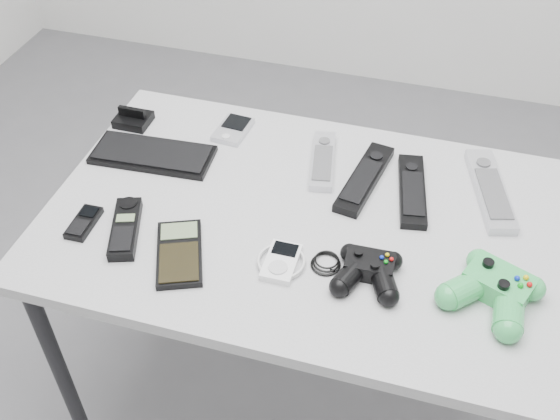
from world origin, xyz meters
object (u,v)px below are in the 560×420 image
(pda, at_px, (233,129))
(mobile_phone, at_px, (84,222))
(calculator, at_px, (179,253))
(controller_black, at_px, (368,269))
(remote_black_b, at_px, (412,190))
(controller_green, at_px, (495,288))
(remote_silver_a, at_px, (323,160))
(remote_silver_b, at_px, (490,189))
(cordless_handset, at_px, (125,228))
(desk, at_px, (304,237))
(pda_keyboard, at_px, (153,154))
(remote_black_a, at_px, (365,178))
(mp3_player, at_px, (281,261))

(pda, relative_size, mobile_phone, 1.13)
(calculator, distance_m, controller_black, 0.35)
(remote_black_b, bearing_deg, controller_green, -63.58)
(remote_silver_a, distance_m, remote_silver_b, 0.36)
(remote_silver_b, relative_size, calculator, 1.51)
(remote_silver_b, distance_m, cordless_handset, 0.75)
(desk, relative_size, calculator, 6.27)
(pda_keyboard, height_order, remote_black_b, remote_black_b)
(remote_black_a, relative_size, remote_silver_b, 0.93)
(cordless_handset, xyz_separation_m, mp3_player, (0.31, 0.00, -0.00))
(mp3_player, bearing_deg, cordless_handset, -179.65)
(desk, xyz_separation_m, mp3_player, (-0.01, -0.14, 0.07))
(pda, distance_m, controller_green, 0.69)
(mp3_player, bearing_deg, calculator, -170.53)
(pda, xyz_separation_m, cordless_handset, (-0.09, -0.37, 0.00))
(pda_keyboard, xyz_separation_m, remote_black_b, (0.57, 0.04, 0.00))
(remote_black_b, bearing_deg, pda, 157.15)
(controller_black, bearing_deg, pda_keyboard, 155.90)
(remote_silver_b, bearing_deg, cordless_handset, -170.31)
(remote_silver_a, xyz_separation_m, controller_black, (0.16, -0.30, 0.01))
(remote_silver_a, distance_m, calculator, 0.39)
(cordless_handset, bearing_deg, pda_keyboard, 82.41)
(desk, height_order, pda, pda)
(remote_black_b, bearing_deg, pda_keyboard, 174.11)
(remote_black_b, distance_m, remote_silver_b, 0.16)
(cordless_handset, bearing_deg, remote_silver_b, 5.88)
(remote_black_b, bearing_deg, cordless_handset, -162.24)
(cordless_handset, bearing_deg, calculator, -32.17)
(mobile_phone, relative_size, controller_black, 0.43)
(remote_silver_b, height_order, controller_black, controller_black)
(mobile_phone, bearing_deg, controller_green, 1.30)
(calculator, height_order, controller_black, controller_black)
(pda, bearing_deg, pda_keyboard, -130.77)
(pda, distance_m, mp3_player, 0.43)
(remote_silver_b, height_order, controller_green, controller_green)
(pda_keyboard, bearing_deg, mobile_phone, -103.27)
(desk, bearing_deg, controller_green, -16.63)
(desk, relative_size, controller_green, 6.11)
(pda, relative_size, remote_silver_a, 0.54)
(remote_black_a, distance_m, calculator, 0.43)
(cordless_handset, height_order, controller_green, controller_green)
(pda, distance_m, calculator, 0.40)
(mobile_phone, bearing_deg, pda, 62.95)
(mobile_phone, bearing_deg, controller_black, 0.94)
(pda, height_order, mp3_player, same)
(cordless_handset, bearing_deg, mp3_player, -18.40)
(mobile_phone, distance_m, controller_green, 0.78)
(cordless_handset, xyz_separation_m, controller_green, (0.69, 0.03, 0.01))
(remote_black_b, xyz_separation_m, calculator, (-0.40, -0.30, -0.00))
(remote_silver_b, height_order, mp3_player, remote_silver_b)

